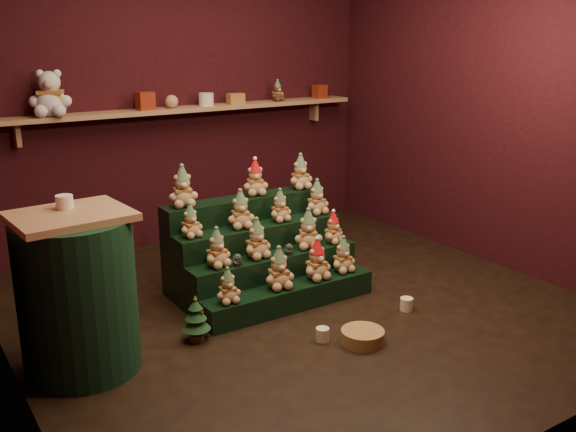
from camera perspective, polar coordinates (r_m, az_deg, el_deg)
ground at (r=4.89m, az=0.95°, el=-8.04°), size 4.00×4.00×0.00m
back_wall at (r=6.29m, az=-9.67°, el=10.42°), size 4.00×0.10×2.80m
front_wall at (r=3.05m, az=23.20°, el=3.48°), size 4.00×0.10×2.80m
right_wall at (r=5.89m, az=18.02°, el=9.50°), size 0.10×4.00×2.80m
back_shelf at (r=6.14m, az=-8.95°, el=9.32°), size 3.60×0.26×0.24m
riser_tier_front at (r=4.83m, az=0.18°, el=-7.20°), size 1.40×0.22×0.18m
riser_tier_midfront at (r=4.96m, az=-1.22°, el=-5.40°), size 1.40×0.22×0.36m
riser_tier_midback at (r=5.11m, az=-2.53°, el=-3.70°), size 1.40×0.22×0.54m
riser_tier_back at (r=5.26m, az=-3.77°, el=-2.09°), size 1.40×0.22×0.72m
teddy_0 at (r=4.48m, az=-5.38°, el=-6.18°), size 0.19×0.17×0.25m
teddy_1 at (r=4.69m, az=-0.81°, el=-4.66°), size 0.25×0.23×0.31m
teddy_2 at (r=4.87m, az=2.58°, el=-3.89°), size 0.23×0.21×0.31m
teddy_3 at (r=5.03m, az=4.91°, el=-3.44°), size 0.20×0.18×0.28m
teddy_4 at (r=4.64m, az=-6.35°, el=-2.82°), size 0.24×0.23×0.29m
teddy_5 at (r=4.79m, az=-2.79°, el=-2.02°), size 0.23×0.21×0.30m
teddy_6 at (r=5.00m, az=1.81°, el=-1.17°), size 0.28×0.27×0.31m
teddy_7 at (r=5.14m, az=4.03°, el=-1.03°), size 0.22×0.21×0.25m
teddy_8 at (r=4.74m, az=-8.67°, el=-0.41°), size 0.20×0.19×0.25m
teddy_9 at (r=4.92m, az=-4.24°, el=0.59°), size 0.25×0.23×0.29m
teddy_10 at (r=5.09m, az=-0.72°, el=0.94°), size 0.19×0.17×0.26m
teddy_11 at (r=5.29m, az=2.59°, el=1.68°), size 0.21×0.19×0.28m
teddy_12 at (r=4.89m, az=-9.36°, el=2.61°), size 0.26×0.24×0.31m
teddy_13 at (r=5.18m, az=-2.93°, el=3.43°), size 0.25×0.23×0.29m
teddy_14 at (r=5.39m, az=1.11°, el=3.95°), size 0.22×0.20×0.29m
snow_globe_a at (r=4.67m, az=-4.51°, el=-3.89°), size 0.07×0.07×0.09m
snow_globe_b at (r=4.89m, az=0.09°, el=-2.95°), size 0.06×0.06×0.09m
snow_globe_c at (r=5.02m, az=2.44°, el=-2.44°), size 0.06×0.06×0.09m
side_table at (r=4.05m, az=-18.19°, el=-6.57°), size 0.69×0.69×1.00m
table_ornament at (r=3.98m, az=-19.26°, el=1.19°), size 0.10×0.10×0.08m
mini_christmas_tree at (r=4.36m, az=-8.18°, el=-9.03°), size 0.19×0.19×0.33m
mug_left at (r=4.37m, az=3.09°, el=-10.47°), size 0.09×0.09×0.09m
mug_right at (r=4.89m, az=10.49°, el=-7.71°), size 0.10×0.10×0.10m
wicker_basket at (r=4.37m, az=6.65°, el=-10.59°), size 0.32×0.32×0.09m
white_bear at (r=5.69m, az=-20.42°, el=10.68°), size 0.43×0.41×0.48m
brown_bear at (r=6.56m, az=-0.94°, el=11.07°), size 0.16×0.15×0.21m
gift_tin_red_a at (r=5.95m, az=-12.57°, el=9.95°), size 0.14×0.14×0.16m
gift_tin_cream at (r=6.19m, az=-7.29°, el=10.24°), size 0.14×0.14×0.12m
gift_tin_red_b at (r=6.87m, az=2.84°, el=11.00°), size 0.12×0.12×0.14m
shelf_plush_ball at (r=6.05m, az=-10.31°, el=9.98°), size 0.12×0.12×0.12m
scarf_gift_box at (r=6.33m, az=-4.68°, el=10.36°), size 0.16×0.10×0.10m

